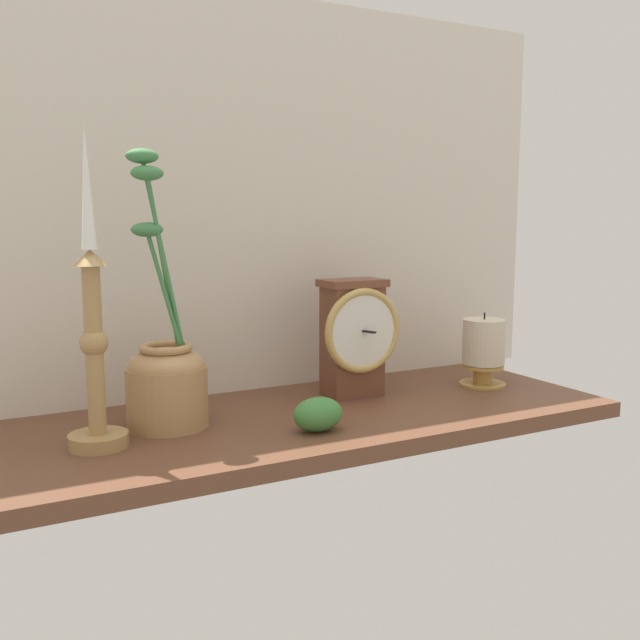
% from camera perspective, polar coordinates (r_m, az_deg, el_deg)
% --- Properties ---
extents(ground_plane, '(1.00, 0.36, 0.02)m').
position_cam_1_polar(ground_plane, '(1.07, -2.44, -8.25)').
color(ground_plane, brown).
extents(back_wall, '(1.20, 0.02, 0.65)m').
position_cam_1_polar(back_wall, '(1.20, -6.42, 9.76)').
color(back_wall, beige).
rests_on(back_wall, ground_plane).
extents(mantel_clock, '(0.14, 0.09, 0.19)m').
position_cam_1_polar(mantel_clock, '(1.16, 2.79, -1.26)').
color(mantel_clock, brown).
rests_on(mantel_clock, ground_plane).
extents(candlestick_tall_left, '(0.08, 0.08, 0.40)m').
position_cam_1_polar(candlestick_tall_left, '(0.94, -17.69, -1.73)').
color(candlestick_tall_left, '#A47E4A').
rests_on(candlestick_tall_left, ground_plane).
extents(brass_vase_jar, '(0.11, 0.11, 0.38)m').
position_cam_1_polar(brass_vase_jar, '(1.02, -12.25, -4.40)').
color(brass_vase_jar, '#A87C4E').
rests_on(brass_vase_jar, ground_plane).
extents(pillar_candle_front, '(0.08, 0.08, 0.13)m').
position_cam_1_polar(pillar_candle_front, '(1.27, 12.98, -2.30)').
color(pillar_candle_front, '#B4873E').
rests_on(pillar_candle_front, ground_plane).
extents(ivy_sprig, '(0.07, 0.05, 0.05)m').
position_cam_1_polar(ivy_sprig, '(0.98, -0.17, -7.57)').
color(ivy_sprig, '#3C7936').
rests_on(ivy_sprig, ground_plane).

